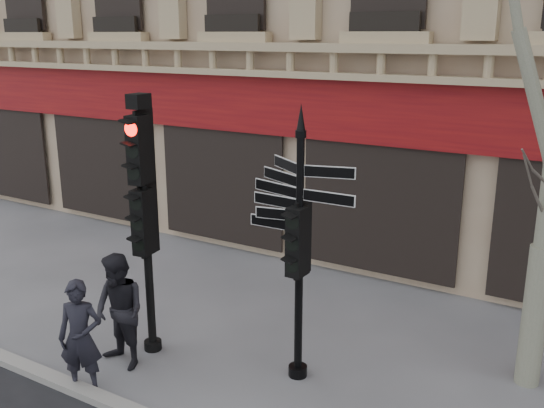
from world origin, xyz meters
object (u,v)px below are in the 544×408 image
(pedestrian_a, at_px, (80,338))
(traffic_signal_main, at_px, (144,195))
(traffic_signal_secondary, at_px, (299,260))
(fingerpost, at_px, (300,200))
(pedestrian_b, at_px, (119,312))

(pedestrian_a, bearing_deg, traffic_signal_main, 61.26)
(traffic_signal_secondary, bearing_deg, pedestrian_a, -140.54)
(traffic_signal_main, xyz_separation_m, traffic_signal_secondary, (2.48, 0.54, -0.78))
(traffic_signal_main, bearing_deg, fingerpost, 4.34)
(fingerpost, bearing_deg, pedestrian_a, -132.95)
(traffic_signal_main, bearing_deg, traffic_signal_secondary, 4.46)
(fingerpost, bearing_deg, traffic_signal_secondary, 122.29)
(traffic_signal_main, relative_size, pedestrian_b, 2.28)
(traffic_signal_main, relative_size, pedestrian_a, 2.43)
(fingerpost, distance_m, pedestrian_b, 3.38)
(fingerpost, xyz_separation_m, pedestrian_a, (-2.52, -1.99, -1.95))
(traffic_signal_secondary, relative_size, pedestrian_b, 1.47)
(fingerpost, bearing_deg, traffic_signal_main, -159.16)
(traffic_signal_main, bearing_deg, pedestrian_a, -99.19)
(fingerpost, relative_size, pedestrian_a, 2.40)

